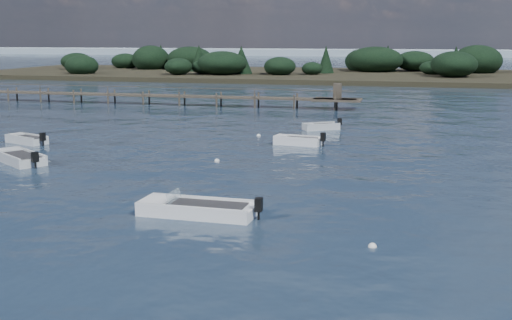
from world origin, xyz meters
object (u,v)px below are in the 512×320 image
(tender_far_grey_b, at_px, (321,128))
(tender_far_white, at_px, (298,142))
(dinghy_mid_white_a, at_px, (197,211))
(dinghy_mid_grey, at_px, (19,159))
(tender_far_grey, at_px, (27,141))
(jetty, at_px, (111,95))

(tender_far_grey_b, bearing_deg, tender_far_white, -93.92)
(dinghy_mid_white_a, height_order, tender_far_white, dinghy_mid_white_a)
(dinghy_mid_grey, xyz_separation_m, tender_far_white, (15.36, 10.33, 0.01))
(tender_far_grey_b, relative_size, tender_far_white, 0.85)
(dinghy_mid_white_a, xyz_separation_m, dinghy_mid_grey, (-14.39, 8.48, 0.00))
(tender_far_grey, relative_size, tender_far_white, 0.99)
(dinghy_mid_white_a, bearing_deg, tender_far_grey, 140.60)
(tender_far_white, height_order, jetty, jetty)
(tender_far_grey, bearing_deg, dinghy_mid_grey, -60.21)
(tender_far_white, xyz_separation_m, jetty, (-25.72, 22.83, 0.81))
(dinghy_mid_white_a, bearing_deg, jetty, 120.74)
(tender_far_grey, relative_size, dinghy_mid_grey, 0.79)
(dinghy_mid_white_a, xyz_separation_m, tender_far_grey, (-18.01, 14.79, 0.00))
(dinghy_mid_white_a, height_order, tender_far_grey_b, dinghy_mid_white_a)
(jetty, bearing_deg, tender_far_white, -41.59)
(dinghy_mid_grey, bearing_deg, dinghy_mid_white_a, -30.50)
(tender_far_grey_b, relative_size, tender_far_grey, 0.86)
(dinghy_mid_white_a, relative_size, tender_far_grey, 1.46)
(dinghy_mid_grey, height_order, tender_far_white, tender_far_white)
(tender_far_grey, bearing_deg, dinghy_mid_white_a, -39.40)
(tender_far_grey_b, relative_size, jetty, 0.05)
(tender_far_grey_b, xyz_separation_m, jetty, (-26.26, 15.07, 0.83))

